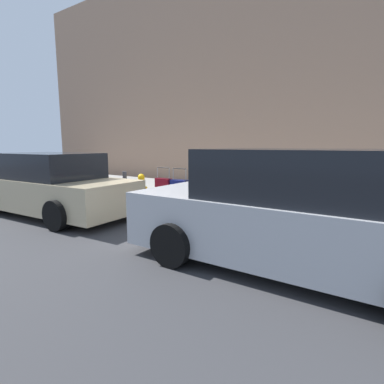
{
  "coord_description": "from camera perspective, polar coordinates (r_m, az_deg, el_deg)",
  "views": [
    {
      "loc": [
        -6.23,
        6.03,
        1.74
      ],
      "look_at": [
        -2.39,
        0.44,
        0.69
      ],
      "focal_mm": 28.35,
      "sensor_mm": 36.0,
      "label": 1
    }
  ],
  "objects": [
    {
      "name": "ground_plane",
      "position": [
        8.84,
        -11.28,
        -2.7
      ],
      "size": [
        40.0,
        40.0,
        0.0
      ],
      "primitive_type": "plane",
      "color": "#333335"
    },
    {
      "name": "sidewalk_curb",
      "position": [
        10.69,
        -1.69,
        -0.17
      ],
      "size": [
        18.0,
        5.0,
        0.14
      ],
      "primitive_type": "cube",
      "color": "gray",
      "rests_on": "ground_plane"
    },
    {
      "name": "building_facade_sidewalk_side",
      "position": [
        14.87,
        9.49,
        20.69
      ],
      "size": [
        24.0,
        3.0,
        9.65
      ],
      "primitive_type": "cube",
      "color": "#9E7A60",
      "rests_on": "ground_plane"
    },
    {
      "name": "suitcase_maroon_0",
      "position": [
        7.11,
        14.85,
        -2.19
      ],
      "size": [
        0.37,
        0.22,
        0.61
      ],
      "color": "maroon",
      "rests_on": "sidewalk_curb"
    },
    {
      "name": "suitcase_teal_1",
      "position": [
        7.37,
        12.12,
        -1.71
      ],
      "size": [
        0.36,
        0.23,
        0.61
      ],
      "color": "#0F606B",
      "rests_on": "sidewalk_curb"
    },
    {
      "name": "suitcase_red_2",
      "position": [
        7.47,
        8.96,
        -1.33
      ],
      "size": [
        0.36,
        0.24,
        0.9
      ],
      "color": "red",
      "rests_on": "sidewalk_curb"
    },
    {
      "name": "suitcase_silver_3",
      "position": [
        7.69,
        6.07,
        -0.98
      ],
      "size": [
        0.41,
        0.24,
        0.89
      ],
      "color": "#9EA0A8",
      "rests_on": "sidewalk_curb"
    },
    {
      "name": "suitcase_black_4",
      "position": [
        7.96,
        3.17,
        -0.65
      ],
      "size": [
        0.44,
        0.26,
        0.8
      ],
      "color": "black",
      "rests_on": "sidewalk_curb"
    },
    {
      "name": "suitcase_olive_5",
      "position": [
        8.19,
        0.21,
        -0.58
      ],
      "size": [
        0.4,
        0.23,
        0.58
      ],
      "color": "#59601E",
      "rests_on": "sidewalk_curb"
    },
    {
      "name": "suitcase_navy_6",
      "position": [
        8.52,
        -2.35,
        0.17
      ],
      "size": [
        0.5,
        0.27,
        0.97
      ],
      "color": "navy",
      "rests_on": "sidewalk_curb"
    },
    {
      "name": "suitcase_maroon_7",
      "position": [
        8.83,
        -5.39,
        0.5
      ],
      "size": [
        0.51,
        0.19,
        0.98
      ],
      "color": "maroon",
      "rests_on": "sidewalk_curb"
    },
    {
      "name": "fire_hydrant",
      "position": [
        9.35,
        -9.49,
        1.24
      ],
      "size": [
        0.39,
        0.21,
        0.74
      ],
      "color": "#D89E0C",
      "rests_on": "sidewalk_curb"
    },
    {
      "name": "bollard_post",
      "position": [
        9.63,
        -12.5,
        1.44
      ],
      "size": [
        0.13,
        0.13,
        0.79
      ],
      "primitive_type": "cylinder",
      "color": "#333338",
      "rests_on": "sidewalk_curb"
    },
    {
      "name": "parking_meter",
      "position": [
        7.05,
        25.32,
        1.66
      ],
      "size": [
        0.12,
        0.09,
        1.27
      ],
      "color": "slate",
      "rests_on": "sidewalk_curb"
    },
    {
      "name": "parked_car_silver_0",
      "position": [
        4.46,
        18.96,
        -4.02
      ],
      "size": [
        4.8,
        2.06,
        1.69
      ],
      "color": "#B2B5BA",
      "rests_on": "ground_plane"
    },
    {
      "name": "parked_car_beige_1",
      "position": [
        8.4,
        -25.11,
        1.06
      ],
      "size": [
        4.81,
        2.18,
        1.55
      ],
      "color": "tan",
      "rests_on": "ground_plane"
    }
  ]
}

